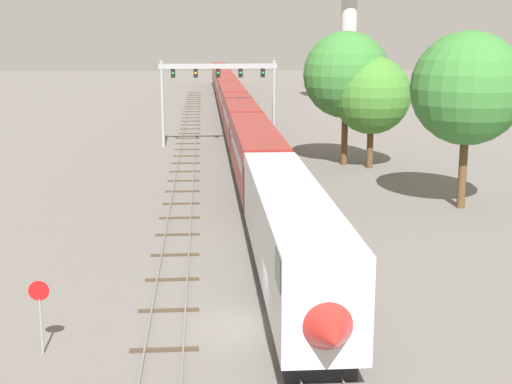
{
  "coord_description": "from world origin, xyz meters",
  "views": [
    {
      "loc": [
        -1.92,
        -27.81,
        11.78
      ],
      "look_at": [
        1.0,
        12.0,
        3.0
      ],
      "focal_mm": 51.35,
      "sensor_mm": 36.0,
      "label": 1
    }
  ],
  "objects_px": {
    "passenger_train": "(232,102)",
    "trackside_tree_left": "(468,89)",
    "trackside_tree_mid": "(346,75)",
    "trackside_tree_right": "(372,95)",
    "signal_gantry": "(218,84)",
    "stop_sign": "(40,307)"
  },
  "relations": [
    {
      "from": "trackside_tree_left",
      "to": "trackside_tree_mid",
      "type": "distance_m",
      "value": 17.56
    },
    {
      "from": "stop_sign",
      "to": "signal_gantry",
      "type": "bearing_deg",
      "value": 81.17
    },
    {
      "from": "signal_gantry",
      "to": "trackside_tree_right",
      "type": "height_order",
      "value": "trackside_tree_right"
    },
    {
      "from": "stop_sign",
      "to": "trackside_tree_left",
      "type": "distance_m",
      "value": 32.56
    },
    {
      "from": "passenger_train",
      "to": "stop_sign",
      "type": "bearing_deg",
      "value": -97.93
    },
    {
      "from": "trackside_tree_left",
      "to": "passenger_train",
      "type": "bearing_deg",
      "value": 105.14
    },
    {
      "from": "signal_gantry",
      "to": "trackside_tree_right",
      "type": "distance_m",
      "value": 18.45
    },
    {
      "from": "stop_sign",
      "to": "trackside_tree_right",
      "type": "xyz_separation_m",
      "value": [
        20.72,
        36.79,
        4.5
      ]
    },
    {
      "from": "signal_gantry",
      "to": "trackside_tree_right",
      "type": "bearing_deg",
      "value": -45.32
    },
    {
      "from": "passenger_train",
      "to": "trackside_tree_left",
      "type": "distance_m",
      "value": 52.31
    },
    {
      "from": "signal_gantry",
      "to": "trackside_tree_left",
      "type": "distance_m",
      "value": 32.49
    },
    {
      "from": "passenger_train",
      "to": "trackside_tree_left",
      "type": "xyz_separation_m",
      "value": [
        13.58,
        -50.21,
        5.47
      ]
    },
    {
      "from": "stop_sign",
      "to": "trackside_tree_mid",
      "type": "relative_size",
      "value": 0.24
    },
    {
      "from": "signal_gantry",
      "to": "passenger_train",
      "type": "bearing_deg",
      "value": 84.13
    },
    {
      "from": "passenger_train",
      "to": "signal_gantry",
      "type": "distance_m",
      "value": 22.34
    },
    {
      "from": "trackside_tree_mid",
      "to": "trackside_tree_right",
      "type": "bearing_deg",
      "value": -40.46
    },
    {
      "from": "trackside_tree_left",
      "to": "trackside_tree_right",
      "type": "xyz_separation_m",
      "value": [
        -2.86,
        15.22,
        -1.71
      ]
    },
    {
      "from": "passenger_train",
      "to": "trackside_tree_mid",
      "type": "relative_size",
      "value": 12.82
    },
    {
      "from": "signal_gantry",
      "to": "trackside_tree_mid",
      "type": "xyz_separation_m",
      "value": [
        11.01,
        -11.45,
        1.52
      ]
    },
    {
      "from": "trackside_tree_right",
      "to": "trackside_tree_mid",
      "type": "bearing_deg",
      "value": 139.54
    },
    {
      "from": "stop_sign",
      "to": "trackside_tree_left",
      "type": "height_order",
      "value": "trackside_tree_left"
    },
    {
      "from": "passenger_train",
      "to": "trackside_tree_right",
      "type": "height_order",
      "value": "trackside_tree_right"
    }
  ]
}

